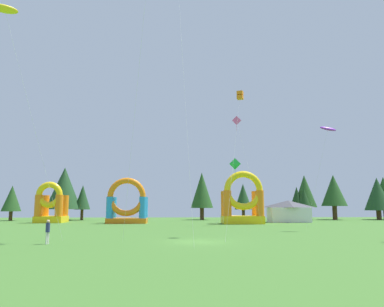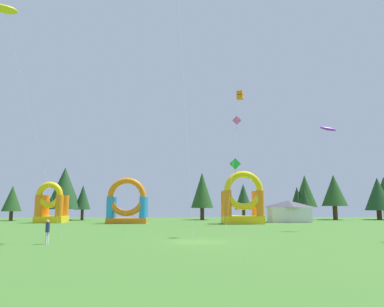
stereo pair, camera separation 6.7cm
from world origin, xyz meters
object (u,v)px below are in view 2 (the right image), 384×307
Objects in this scene: inflatable_yellow_castle at (127,206)px; inflatable_orange_dome at (243,204)px; kite_orange_box at (240,96)px; kite_green_diamond at (235,165)px; kite_purple_parafoil at (328,129)px; inflatable_red_slide at (51,207)px; person_left_edge at (48,230)px; festival_tent at (289,211)px; kite_yellow_parafoil at (4,10)px; kite_pink_diamond at (237,122)px.

inflatable_orange_dome is at bearing -7.00° from inflatable_yellow_castle.
kite_green_diamond is at bearing 82.80° from kite_orange_box.
inflatable_red_slide is (-38.40, 20.60, -9.13)m from kite_purple_parafoil.
kite_orange_box reaches higher than kite_purple_parafoil.
kite_purple_parafoil reaches higher than inflatable_yellow_castle.
inflatable_orange_dome is at bearing 79.82° from kite_orange_box.
person_left_edge is 44.67m from festival_tent.
kite_yellow_parafoil is 40.97m from inflatable_orange_dome.
kite_orange_box reaches higher than inflatable_orange_dome.
person_left_edge is at bearing -156.67° from kite_orange_box.
inflatable_orange_dome reaches higher than person_left_edge.
inflatable_orange_dome is (1.75, 4.37, -5.66)m from kite_green_diamond.
kite_green_diamond is 7.36m from inflatable_orange_dome.
inflatable_orange_dome is at bearing 52.97° from kite_yellow_parafoil.
festival_tent is (39.71, 0.23, -0.69)m from inflatable_red_slide.
kite_purple_parafoil is (30.57, 15.13, -5.67)m from kite_yellow_parafoil.
kite_orange_box is at bearing 22.95° from kite_yellow_parafoil.
person_left_edge is (-17.76, -24.86, -7.59)m from kite_green_diamond.
kite_orange_box reaches higher than inflatable_yellow_castle.
kite_green_diamond is 5.32× the size of person_left_edge.
person_left_edge is (-15.46, -6.67, -12.31)m from kite_orange_box.
kite_green_diamond reaches higher than inflatable_yellow_castle.
inflatable_orange_dome reaches higher than inflatable_red_slide.
kite_yellow_parafoil reaches higher than kite_purple_parafoil.
kite_purple_parafoil is at bearing -50.37° from kite_green_diamond.
kite_purple_parafoil is 1.31× the size of kite_green_diamond.
kite_purple_parafoil reaches higher than festival_tent.
kite_yellow_parafoil is 1.47× the size of kite_purple_parafoil.
kite_pink_diamond reaches higher than inflatable_orange_dome.
kite_green_diamond is 15.85m from festival_tent.
kite_yellow_parafoil is at bearing -127.03° from inflatable_orange_dome.
inflatable_red_slide is at bearing 102.36° from kite_yellow_parafoil.
kite_orange_box reaches higher than kite_green_diamond.
inflatable_red_slide is (-29.61, 8.94, -12.60)m from kite_pink_diamond.
kite_orange_box is 18.93m from kite_green_diamond.
kite_pink_diamond is 21.74m from inflatable_yellow_castle.
kite_pink_diamond is 1.70× the size of kite_green_diamond.
kite_green_diamond is at bearing -129.08° from kite_pink_diamond.
kite_purple_parafoil is 19.27m from inflatable_orange_dome.
kite_purple_parafoil is 32.36m from inflatable_yellow_castle.
kite_pink_diamond reaches higher than inflatable_yellow_castle.
kite_green_diamond is (21.35, 26.26, -8.69)m from kite_yellow_parafoil.
kite_orange_box reaches higher than inflatable_red_slide.
kite_green_diamond reaches higher than inflatable_orange_dome.
inflatable_orange_dome reaches higher than festival_tent.
kite_purple_parafoil is at bearing -64.30° from inflatable_orange_dome.
inflatable_yellow_castle is 18.21m from inflatable_orange_dome.
kite_yellow_parafoil reaches higher than kite_pink_diamond.
kite_pink_diamond reaches higher than kite_orange_box.
festival_tent is at bearing 42.23° from kite_pink_diamond.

